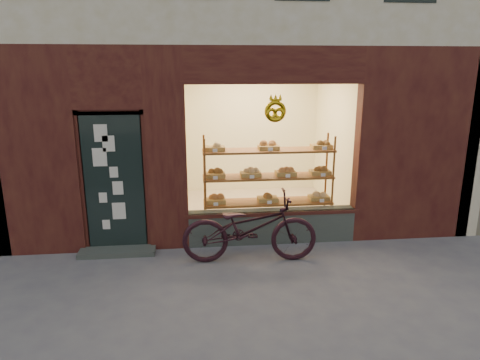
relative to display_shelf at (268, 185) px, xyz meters
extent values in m
plane|color=#5C5C5C|center=(-0.45, -2.55, -0.85)|extent=(90.00, 90.00, 0.00)
cube|color=#333836|center=(0.00, -0.42, -0.57)|extent=(2.70, 0.25, 0.55)
cube|color=black|center=(-2.45, -0.49, 0.25)|extent=(0.90, 0.04, 2.15)
cube|color=#333836|center=(-2.45, -0.65, -0.81)|extent=(1.15, 0.35, 0.08)
torus|color=#BD9312|center=(0.00, -0.53, 1.30)|extent=(0.33, 0.07, 0.33)
cube|color=brown|center=(0.00, 0.00, -0.80)|extent=(2.20, 0.45, 0.04)
cube|color=brown|center=(0.00, 0.00, -0.30)|extent=(2.20, 0.45, 0.03)
cube|color=brown|center=(0.00, 0.00, 0.15)|extent=(2.20, 0.45, 0.04)
cube|color=brown|center=(0.00, 0.00, 0.60)|extent=(2.20, 0.45, 0.04)
cylinder|color=brown|center=(-1.07, -0.19, 0.00)|extent=(0.04, 0.04, 1.70)
cylinder|color=brown|center=(1.07, -0.19, 0.00)|extent=(0.04, 0.04, 1.70)
cylinder|color=brown|center=(-1.07, 0.20, 0.00)|extent=(0.04, 0.04, 1.70)
cylinder|color=brown|center=(1.07, 0.20, 0.00)|extent=(0.04, 0.04, 1.70)
cube|color=brown|center=(-0.90, 0.00, -0.24)|extent=(0.34, 0.24, 0.07)
sphere|color=#A9633D|center=(-0.90, 0.00, -0.16)|extent=(0.11, 0.11, 0.11)
cube|color=white|center=(-0.90, -0.18, -0.24)|extent=(0.07, 0.01, 0.05)
cube|color=brown|center=(0.00, 0.00, -0.24)|extent=(0.34, 0.24, 0.07)
sphere|color=brown|center=(0.00, 0.00, -0.16)|extent=(0.11, 0.11, 0.11)
cube|color=white|center=(0.00, -0.18, -0.24)|extent=(0.07, 0.01, 0.05)
cube|color=brown|center=(0.90, 0.00, -0.24)|extent=(0.34, 0.24, 0.07)
sphere|color=tan|center=(0.90, 0.00, -0.16)|extent=(0.11, 0.11, 0.11)
cube|color=white|center=(0.90, -0.18, -0.24)|extent=(0.08, 0.01, 0.05)
cube|color=brown|center=(-0.90, 0.00, 0.21)|extent=(0.34, 0.24, 0.07)
sphere|color=brown|center=(-0.90, 0.00, 0.29)|extent=(0.11, 0.11, 0.11)
cube|color=white|center=(-0.90, -0.18, 0.21)|extent=(0.07, 0.01, 0.06)
cube|color=brown|center=(-0.30, 0.00, 0.21)|extent=(0.34, 0.24, 0.07)
sphere|color=tan|center=(-0.30, 0.00, 0.29)|extent=(0.11, 0.11, 0.11)
cube|color=white|center=(-0.30, -0.18, 0.21)|extent=(0.08, 0.01, 0.06)
cube|color=brown|center=(0.30, 0.00, 0.21)|extent=(0.34, 0.24, 0.07)
sphere|color=#A9633D|center=(0.30, 0.00, 0.29)|extent=(0.11, 0.11, 0.11)
cube|color=white|center=(0.30, -0.18, 0.21)|extent=(0.07, 0.01, 0.06)
cube|color=brown|center=(0.90, 0.00, 0.21)|extent=(0.34, 0.24, 0.07)
sphere|color=brown|center=(0.90, 0.00, 0.29)|extent=(0.11, 0.11, 0.11)
cube|color=white|center=(0.90, -0.18, 0.21)|extent=(0.08, 0.01, 0.06)
cube|color=brown|center=(-0.90, 0.00, 0.66)|extent=(0.34, 0.24, 0.07)
sphere|color=tan|center=(-0.90, 0.00, 0.74)|extent=(0.11, 0.11, 0.11)
cube|color=white|center=(-0.90, -0.18, 0.66)|extent=(0.07, 0.01, 0.06)
cube|color=brown|center=(0.00, 0.00, 0.66)|extent=(0.34, 0.24, 0.07)
sphere|color=#A9633D|center=(0.00, 0.00, 0.74)|extent=(0.11, 0.11, 0.11)
cube|color=white|center=(0.00, -0.18, 0.66)|extent=(0.07, 0.01, 0.06)
cube|color=brown|center=(0.90, 0.00, 0.66)|extent=(0.34, 0.24, 0.07)
sphere|color=brown|center=(0.90, 0.00, 0.74)|extent=(0.11, 0.11, 0.11)
cube|color=white|center=(0.90, -0.18, 0.66)|extent=(0.08, 0.01, 0.06)
imported|color=black|center=(-0.45, -1.10, -0.33)|extent=(2.00, 0.77, 1.04)
camera|label=1|loc=(-1.22, -6.91, 1.95)|focal=32.00mm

